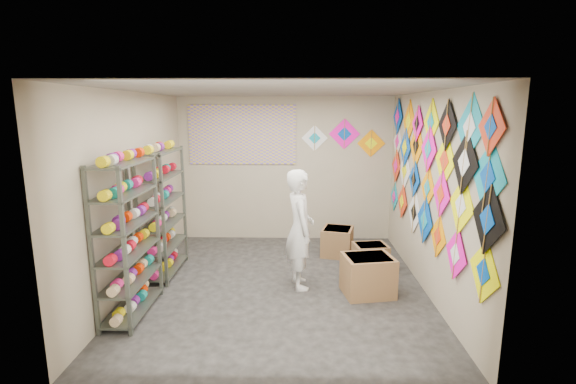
{
  "coord_description": "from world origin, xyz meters",
  "views": [
    {
      "loc": [
        0.24,
        -5.56,
        2.46
      ],
      "look_at": [
        0.1,
        0.3,
        1.3
      ],
      "focal_mm": 26.0,
      "sensor_mm": 36.0,
      "label": 1
    }
  ],
  "objects_px": {
    "carton_c": "(337,241)",
    "carton_a": "(368,275)",
    "shelf_rack_back": "(163,212)",
    "carton_b": "(370,257)",
    "shelf_rack_front": "(128,239)",
    "shopkeeper": "(300,229)"
  },
  "relations": [
    {
      "from": "shopkeeper",
      "to": "carton_b",
      "type": "height_order",
      "value": "shopkeeper"
    },
    {
      "from": "carton_a",
      "to": "shelf_rack_front",
      "type": "bearing_deg",
      "value": -178.73
    },
    {
      "from": "shelf_rack_front",
      "to": "carton_b",
      "type": "height_order",
      "value": "shelf_rack_front"
    },
    {
      "from": "carton_a",
      "to": "carton_b",
      "type": "height_order",
      "value": "carton_a"
    },
    {
      "from": "shelf_rack_back",
      "to": "carton_b",
      "type": "distance_m",
      "value": 3.25
    },
    {
      "from": "shelf_rack_back",
      "to": "shopkeeper",
      "type": "relative_size",
      "value": 1.14
    },
    {
      "from": "shelf_rack_front",
      "to": "carton_c",
      "type": "relative_size",
      "value": 3.5
    },
    {
      "from": "shelf_rack_back",
      "to": "carton_b",
      "type": "bearing_deg",
      "value": 3.45
    },
    {
      "from": "shelf_rack_back",
      "to": "carton_c",
      "type": "height_order",
      "value": "shelf_rack_back"
    },
    {
      "from": "carton_a",
      "to": "shelf_rack_back",
      "type": "bearing_deg",
      "value": 156.59
    },
    {
      "from": "shelf_rack_back",
      "to": "carton_c",
      "type": "bearing_deg",
      "value": 17.62
    },
    {
      "from": "shopkeeper",
      "to": "carton_a",
      "type": "relative_size",
      "value": 2.61
    },
    {
      "from": "shelf_rack_front",
      "to": "shelf_rack_back",
      "type": "distance_m",
      "value": 1.3
    },
    {
      "from": "carton_c",
      "to": "shelf_rack_back",
      "type": "bearing_deg",
      "value": -148.16
    },
    {
      "from": "carton_a",
      "to": "carton_c",
      "type": "relative_size",
      "value": 1.18
    },
    {
      "from": "shelf_rack_front",
      "to": "shelf_rack_back",
      "type": "bearing_deg",
      "value": 90.0
    },
    {
      "from": "carton_c",
      "to": "carton_a",
      "type": "bearing_deg",
      "value": -66.04
    },
    {
      "from": "shopkeeper",
      "to": "carton_c",
      "type": "bearing_deg",
      "value": -38.26
    },
    {
      "from": "shopkeeper",
      "to": "carton_b",
      "type": "distance_m",
      "value": 1.43
    },
    {
      "from": "shopkeeper",
      "to": "carton_b",
      "type": "relative_size",
      "value": 3.35
    },
    {
      "from": "shelf_rack_front",
      "to": "carton_a",
      "type": "relative_size",
      "value": 2.96
    },
    {
      "from": "shelf_rack_back",
      "to": "carton_b",
      "type": "xyz_separation_m",
      "value": [
        3.16,
        0.19,
        -0.75
      ]
    }
  ]
}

